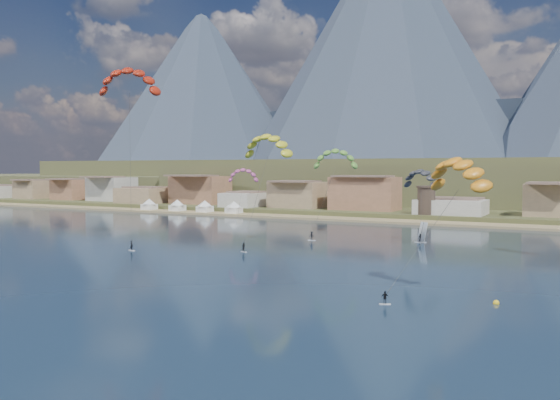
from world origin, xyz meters
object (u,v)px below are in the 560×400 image
Objects in this scene: watchtower at (426,200)px; buoy at (496,303)px; windsurfer at (421,236)px; kitesurfer_orange at (459,169)px; kitesurfer_red at (129,78)px; kitesurfer_green at (335,156)px; kitesurfer_yellow at (268,143)px.

watchtower is 12.12× the size of buoy.
kitesurfer_orange is at bearing -70.20° from windsurfer.
kitesurfer_red is 8.77× the size of windsurfer.
kitesurfer_green is 28.19m from windsurfer.
kitesurfer_red is 1.98× the size of kitesurfer_orange.
buoy is at bearing -33.55° from kitesurfer_orange.
kitesurfer_green is 5.15× the size of windsurfer.
kitesurfer_red reaches higher than kitesurfer_orange.
windsurfer is at bearing 28.02° from kitesurfer_red.
kitesurfer_green reaches higher than kitesurfer_orange.
kitesurfer_green is (-9.53, -46.49, 12.15)m from watchtower.
watchtower is at bearing 103.53° from windsurfer.
windsurfer is (54.34, 28.92, -33.30)m from kitesurfer_red.
kitesurfer_yellow is at bearing -102.59° from watchtower.
kitesurfer_green is at bearing 46.06° from kitesurfer_red.
kitesurfer_red is at bearing -151.98° from windsurfer.
buoy is (35.11, -103.62, -6.25)m from watchtower.
kitesurfer_yellow reaches higher than buoy.
kitesurfer_green is at bearing -101.59° from watchtower.
kitesurfer_orange is at bearing -73.35° from watchtower.
watchtower is 0.34× the size of kitesurfer_yellow.
windsurfer is 57.10m from buoy.
kitesurfer_red reaches higher than kitesurfer_green.
watchtower reaches higher than windsurfer.
kitesurfer_red is at bearing 164.46° from kitesurfer_orange.
kitesurfer_yellow is 5.73× the size of windsurfer.
watchtower is 1.97× the size of windsurfer.
kitesurfer_red is 54.00× the size of buoy.
kitesurfer_yellow is at bearing 23.76° from kitesurfer_red.
kitesurfer_green is 31.69× the size of buoy.
kitesurfer_yellow is (26.72, 11.76, -13.68)m from kitesurfer_red.
kitesurfer_yellow is at bearing -104.68° from kitesurfer_green.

